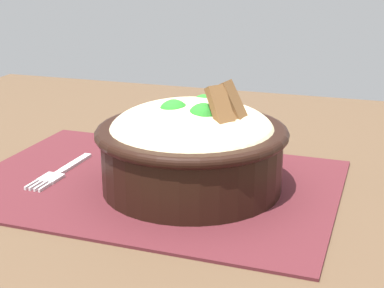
{
  "coord_description": "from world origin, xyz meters",
  "views": [
    {
      "loc": [
        -0.22,
        0.56,
        1.0
      ],
      "look_at": [
        -0.04,
        -0.0,
        0.8
      ],
      "focal_mm": 53.77,
      "sensor_mm": 36.0,
      "label": 1
    }
  ],
  "objects": [
    {
      "name": "table",
      "position": [
        0.0,
        0.0,
        0.68
      ],
      "size": [
        1.09,
        0.98,
        0.75
      ],
      "color": "#4C3826",
      "rests_on": "ground_plane"
    },
    {
      "name": "placemat",
      "position": [
        0.01,
        0.0,
        0.75
      ],
      "size": [
        0.42,
        0.3,
        0.0
      ],
      "primitive_type": "cube",
      "rotation": [
        0.0,
        0.0,
        -0.02
      ],
      "color": "#47191E",
      "rests_on": "table"
    },
    {
      "name": "bowl",
      "position": [
        -0.04,
        -0.0,
        0.8
      ],
      "size": [
        0.25,
        0.25,
        0.12
      ],
      "color": "black",
      "rests_on": "placemat"
    },
    {
      "name": "fork",
      "position": [
        0.12,
        0.01,
        0.76
      ],
      "size": [
        0.02,
        0.12,
        0.0
      ],
      "color": "silver",
      "rests_on": "placemat"
    }
  ]
}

